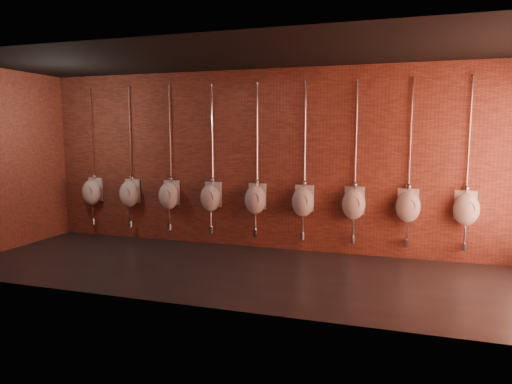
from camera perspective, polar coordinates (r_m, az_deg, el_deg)
ground at (r=7.08m, az=-3.04°, el=-9.73°), size 8.50×8.50×0.00m
room_shell at (r=6.77m, az=-3.16°, el=6.76°), size 8.54×3.04×3.22m
urinal_0 at (r=9.76m, az=-19.81°, el=0.07°), size 0.43×0.38×2.72m
urinal_1 at (r=9.27m, az=-15.54°, el=-0.14°), size 0.43×0.38×2.72m
urinal_2 at (r=8.83m, az=-10.83°, el=-0.36°), size 0.43×0.38×2.72m
urinal_3 at (r=8.46m, az=-5.66°, el=-0.60°), size 0.43×0.38×2.72m
urinal_4 at (r=8.16m, az=-0.06°, el=-0.86°), size 0.43×0.38×2.72m
urinal_5 at (r=7.94m, az=5.90°, el=-1.13°), size 0.43×0.38×2.72m
urinal_6 at (r=7.82m, az=12.12°, el=-1.39°), size 0.43×0.38×2.72m
urinal_7 at (r=7.79m, az=18.47°, el=-1.64°), size 0.43×0.38×2.72m
urinal_8 at (r=7.85m, az=24.79°, el=-1.87°), size 0.43×0.38×2.72m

